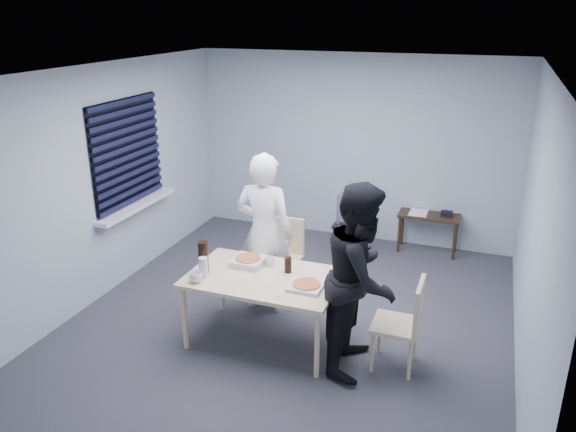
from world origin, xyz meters
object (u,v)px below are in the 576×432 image
at_px(person_white, 265,233).
at_px(person_black, 361,278).
at_px(chair_far, 284,251).
at_px(soda_bottle, 203,258).
at_px(chair_right, 406,319).
at_px(side_table, 429,220).
at_px(dining_table, 264,282).
at_px(mug_b, 270,261).
at_px(stool, 347,231).
at_px(mug_a, 196,277).
at_px(backpack, 348,210).

distance_m(person_white, person_black, 1.39).
xyz_separation_m(chair_far, soda_bottle, (-0.39, -1.17, 0.36)).
xyz_separation_m(chair_right, person_white, (-1.63, 0.61, 0.37)).
relative_size(chair_right, side_table, 1.10).
height_order(person_black, soda_bottle, person_black).
bearing_deg(person_black, dining_table, 86.77).
relative_size(chair_right, person_black, 0.50).
bearing_deg(soda_bottle, person_white, 66.29).
xyz_separation_m(chair_right, mug_b, (-1.41, 0.23, 0.25)).
height_order(person_black, side_table, person_black).
xyz_separation_m(dining_table, side_table, (1.25, 2.79, -0.19)).
bearing_deg(soda_bottle, mug_b, 34.51).
xyz_separation_m(dining_table, person_black, (0.96, -0.05, 0.23)).
height_order(side_table, stool, side_table).
bearing_deg(person_white, soda_bottle, 66.29).
relative_size(chair_right, soda_bottle, 2.73).
bearing_deg(mug_b, mug_a, -131.78).
bearing_deg(mug_a, stool, 72.46).
bearing_deg(chair_right, person_black, -170.59).
bearing_deg(backpack, person_black, -81.65).
height_order(stool, mug_b, mug_b).
relative_size(side_table, backpack, 2.06).
height_order(person_black, backpack, person_black).
distance_m(person_white, stool, 1.78).
distance_m(chair_far, mug_b, 0.85).
xyz_separation_m(chair_far, mug_a, (-0.37, -1.38, 0.25)).
relative_size(mug_a, soda_bottle, 0.38).
bearing_deg(mug_b, person_black, -16.53).
height_order(backpack, mug_b, backpack).
bearing_deg(dining_table, mug_b, 98.69).
height_order(dining_table, backpack, backpack).
distance_m(chair_far, soda_bottle, 1.29).
distance_m(person_black, stool, 2.46).
relative_size(chair_far, mug_b, 8.90).
bearing_deg(person_white, side_table, -124.70).
distance_m(chair_far, side_table, 2.26).
xyz_separation_m(person_black, mug_a, (-1.52, -0.28, -0.13)).
bearing_deg(stool, person_black, -73.03).
height_order(mug_a, mug_b, mug_a).
bearing_deg(chair_far, side_table, 50.52).
bearing_deg(person_black, stool, 16.97).
distance_m(chair_far, mug_a, 1.45).
xyz_separation_m(mug_a, soda_bottle, (-0.03, 0.20, 0.11)).
bearing_deg(person_white, mug_b, 118.93).
xyz_separation_m(person_black, side_table, (0.28, 2.84, -0.43)).
height_order(stool, soda_bottle, soda_bottle).
bearing_deg(soda_bottle, chair_right, 4.23).
bearing_deg(mug_a, chair_right, 10.24).
bearing_deg(person_white, dining_table, 111.67).
height_order(chair_right, person_white, person_white).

